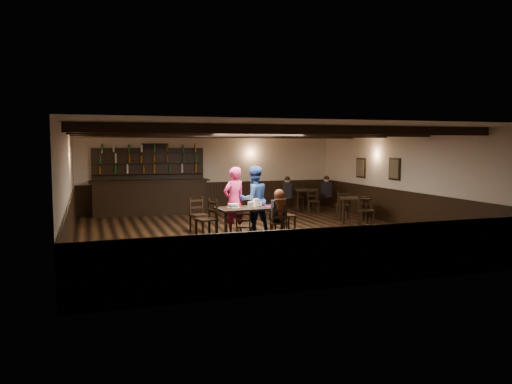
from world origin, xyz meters
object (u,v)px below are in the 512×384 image
object	(u,v)px
chair_near_left	(244,224)
woman_pink	(234,201)
cake	(233,206)
bar_counter	(150,192)
man_blue	(254,200)
chair_near_right	(279,221)
dining_table	(250,210)

from	to	relation	value
chair_near_left	woman_pink	size ratio (longest dim) A/B	0.45
cake	bar_counter	bearing A→B (deg)	106.41
man_blue	chair_near_right	bearing A→B (deg)	95.60
cake	chair_near_right	bearing A→B (deg)	-35.82
woman_pink	dining_table	bearing A→B (deg)	99.52
woman_pink	bar_counter	world-z (taller)	bar_counter
dining_table	cake	distance (m)	0.43
woman_pink	man_blue	xyz separation A→B (m)	(0.53, 0.02, 0.01)
cake	bar_counter	xyz separation A→B (m)	(-1.46, 4.95, -0.07)
chair_near_left	bar_counter	distance (m)	5.89
dining_table	man_blue	xyz separation A→B (m)	(0.26, 0.47, 0.20)
chair_near_left	cake	xyz separation A→B (m)	(-0.03, 0.75, 0.34)
dining_table	man_blue	world-z (taller)	man_blue
dining_table	cake	xyz separation A→B (m)	(-0.40, 0.07, 0.12)
chair_near_right	man_blue	bearing A→B (deg)	104.65
cake	bar_counter	distance (m)	5.16
chair_near_right	cake	xyz separation A→B (m)	(-0.95, 0.68, 0.32)
cake	man_blue	bearing A→B (deg)	31.61
chair_near_left	man_blue	world-z (taller)	man_blue
man_blue	bar_counter	distance (m)	5.01
chair_near_right	woman_pink	distance (m)	1.40
woman_pink	cake	bearing A→B (deg)	49.79
bar_counter	man_blue	bearing A→B (deg)	-64.98
dining_table	chair_near_left	world-z (taller)	chair_near_left
bar_counter	chair_near_left	bearing A→B (deg)	-75.38
chair_near_right	man_blue	size ratio (longest dim) A/B	0.47
woman_pink	bar_counter	distance (m)	4.83
woman_pink	chair_near_right	bearing A→B (deg)	105.73
cake	chair_near_left	bearing A→B (deg)	-87.77
man_blue	cake	bearing A→B (deg)	22.56
chair_near_left	woman_pink	xyz separation A→B (m)	(0.10, 1.13, 0.42)
man_blue	cake	xyz separation A→B (m)	(-0.66, -0.41, -0.08)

